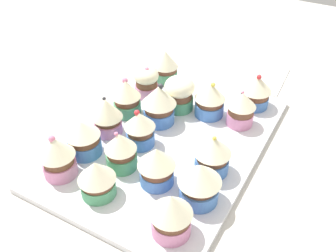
{
  "coord_description": "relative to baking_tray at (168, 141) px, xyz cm",
  "views": [
    {
      "loc": [
        47.82,
        26.71,
        47.08
      ],
      "look_at": [
        0.0,
        0.0,
        4.2
      ],
      "focal_mm": 40.35,
      "sensor_mm": 36.0,
      "label": 1
    }
  ],
  "objects": [
    {
      "name": "cupcake_11",
      "position": [
        -10.85,
        3.53,
        4.36
      ],
      "size": [
        6.18,
        6.18,
        7.62
      ],
      "color": "#477AC6",
      "rests_on": "baking_tray"
    },
    {
      "name": "cupcake_15",
      "position": [
        3.84,
        10.58,
        4.44
      ],
      "size": [
        6.26,
        6.26,
        7.62
      ],
      "color": "#477AC6",
      "rests_on": "baking_tray"
    },
    {
      "name": "cupcake_7",
      "position": [
        -3.81,
        -4.16,
        4.95
      ],
      "size": [
        6.83,
        6.83,
        8.55
      ],
      "color": "#477AC6",
      "rests_on": "baking_tray"
    },
    {
      "name": "baking_tray",
      "position": [
        0.0,
        0.0,
        0.0
      ],
      "size": [
        47.33,
        33.14,
        1.2
      ],
      "color": "silver",
      "rests_on": "ground_plane"
    },
    {
      "name": "cupcake_2",
      "position": [
        -3.06,
        -11.21,
        4.56
      ],
      "size": [
        5.78,
        5.78,
        8.09
      ],
      "color": "#4C9E6B",
      "rests_on": "baking_tray"
    },
    {
      "name": "cupcake_4",
      "position": [
        10.67,
        -11.09,
        4.08
      ],
      "size": [
        6.16,
        6.16,
        6.87
      ],
      "color": "#477AC6",
      "rests_on": "baking_tray"
    },
    {
      "name": "cupcake_5",
      "position": [
        16.89,
        -11.32,
        4.56
      ],
      "size": [
        5.96,
        5.96,
        8.03
      ],
      "color": "pink",
      "rests_on": "baking_tray"
    },
    {
      "name": "cupcake_8",
      "position": [
        3.79,
        -3.69,
        4.31
      ],
      "size": [
        5.69,
        5.69,
        7.42
      ],
      "color": "#477AC6",
      "rests_on": "baking_tray"
    },
    {
      "name": "ground_plane",
      "position": [
        0.0,
        0.0,
        -2.1
      ],
      "size": [
        180.0,
        180.0,
        3.0
      ],
      "primitive_type": "cube",
      "color": "beige"
    },
    {
      "name": "cupcake_13",
      "position": [
        -18.37,
        10.45,
        4.42
      ],
      "size": [
        6.54,
        6.54,
        7.62
      ],
      "color": "#477AC6",
      "rests_on": "baking_tray"
    },
    {
      "name": "cupcake_10",
      "position": [
        17.35,
        -2.97,
        4.11
      ],
      "size": [
        6.03,
        6.03,
        6.73
      ],
      "color": "#4C9E6B",
      "rests_on": "baking_tray"
    },
    {
      "name": "cupcake_17",
      "position": [
        18.14,
        10.64,
        4.52
      ],
      "size": [
        6.2,
        6.2,
        7.54
      ],
      "color": "pink",
      "rests_on": "baking_tray"
    },
    {
      "name": "cupcake_14",
      "position": [
        -10.96,
        10.08,
        4.3
      ],
      "size": [
        5.62,
        5.62,
        7.34
      ],
      "color": "pink",
      "rests_on": "baking_tray"
    },
    {
      "name": "cupcake_16",
      "position": [
        10.71,
        11.48,
        4.57
      ],
      "size": [
        6.83,
        6.83,
        7.49
      ],
      "color": "#477AC6",
      "rests_on": "baking_tray"
    },
    {
      "name": "napkin",
      "position": [
        -32.31,
        7.98,
        -0.3
      ],
      "size": [
        14.46,
        11.15,
        0.6
      ],
      "primitive_type": "cube",
      "rotation": [
        0.0,
        0.0,
        0.05
      ],
      "color": "white",
      "rests_on": "ground_plane"
    },
    {
      "name": "cupcake_1",
      "position": [
        -10.94,
        -11.44,
        4.01
      ],
      "size": [
        5.36,
        5.36,
        7.02
      ],
      "color": "pink",
      "rests_on": "baking_tray"
    },
    {
      "name": "cupcake_9",
      "position": [
        10.36,
        -3.3,
        4.23
      ],
      "size": [
        5.47,
        5.47,
        7.38
      ],
      "color": "#4C9E6B",
      "rests_on": "baking_tray"
    },
    {
      "name": "cupcake_0",
      "position": [
        -18.48,
        -10.96,
        4.34
      ],
      "size": [
        5.76,
        5.76,
        7.27
      ],
      "color": "#4C9E6B",
      "rests_on": "baking_tray"
    },
    {
      "name": "cupcake_3",
      "position": [
        3.78,
        -10.96,
        4.53
      ],
      "size": [
        5.83,
        5.83,
        7.7
      ],
      "color": "pink",
      "rests_on": "baking_tray"
    },
    {
      "name": "cupcake_12",
      "position": [
        10.71,
        3.87,
        4.46
      ],
      "size": [
        6.22,
        6.22,
        7.3
      ],
      "color": "#477AC6",
      "rests_on": "baking_tray"
    },
    {
      "name": "cupcake_6",
      "position": [
        -9.88,
        -2.85,
        4.38
      ],
      "size": [
        6.23,
        6.23,
        7.32
      ],
      "color": "#4C9E6B",
      "rests_on": "baking_tray"
    }
  ]
}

